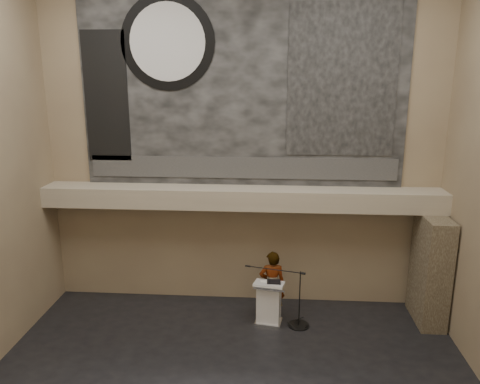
{
  "coord_description": "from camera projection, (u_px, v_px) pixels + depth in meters",
  "views": [
    {
      "loc": [
        0.77,
        -7.68,
        6.03
      ],
      "look_at": [
        0.0,
        3.2,
        3.2
      ],
      "focal_mm": 35.0,
      "sensor_mm": 36.0,
      "label": 1
    }
  ],
  "objects": [
    {
      "name": "banner_text_strip",
      "position": [
        242.0,
        168.0,
        11.86
      ],
      "size": [
        7.76,
        0.02,
        0.55
      ],
      "primitive_type": "cube",
      "color": "#303030",
      "rests_on": "banner"
    },
    {
      "name": "speaker_person",
      "position": [
        272.0,
        285.0,
        11.61
      ],
      "size": [
        0.67,
        0.47,
        1.76
      ],
      "primitive_type": "imported",
      "rotation": [
        0.0,
        0.0,
        3.22
      ],
      "color": "white",
      "rests_on": "floor"
    },
    {
      "name": "sprinkler_right",
      "position": [
        317.0,
        210.0,
        11.61
      ],
      "size": [
        0.04,
        0.04,
        0.06
      ],
      "primitive_type": "cylinder",
      "color": "#B2893D",
      "rests_on": "soffit"
    },
    {
      "name": "wall_front",
      "position": [
        181.0,
        283.0,
        4.05
      ],
      "size": [
        10.0,
        0.02,
        8.5
      ],
      "primitive_type": "cube",
      "color": "#79644C",
      "rests_on": "floor"
    },
    {
      "name": "wall_back",
      "position": [
        242.0,
        144.0,
        11.78
      ],
      "size": [
        10.0,
        0.02,
        8.5
      ],
      "primitive_type": "cube",
      "color": "#79644C",
      "rests_on": "floor"
    },
    {
      "name": "banner_brick_print",
      "position": [
        106.0,
        97.0,
        11.65
      ],
      "size": [
        1.1,
        0.02,
        3.2
      ],
      "primitive_type": "cube",
      "color": "black",
      "rests_on": "banner"
    },
    {
      "name": "banner_clock_rim",
      "position": [
        167.0,
        42.0,
        11.22
      ],
      "size": [
        2.3,
        0.02,
        2.3
      ],
      "primitive_type": "cylinder",
      "rotation": [
        1.57,
        0.0,
        0.0
      ],
      "color": "black",
      "rests_on": "banner"
    },
    {
      "name": "soffit",
      "position": [
        241.0,
        198.0,
        11.72
      ],
      "size": [
        10.0,
        0.8,
        0.5
      ],
      "primitive_type": "cube",
      "color": "gray",
      "rests_on": "wall_back"
    },
    {
      "name": "stone_pier",
      "position": [
        430.0,
        269.0,
        11.37
      ],
      "size": [
        0.6,
        1.4,
        2.7
      ],
      "primitive_type": "cube",
      "color": "#423829",
      "rests_on": "floor"
    },
    {
      "name": "papers",
      "position": [
        265.0,
        283.0,
        11.22
      ],
      "size": [
        0.22,
        0.29,
        0.0
      ],
      "primitive_type": "cube",
      "rotation": [
        0.0,
        0.0,
        0.11
      ],
      "color": "white",
      "rests_on": "lectern"
    },
    {
      "name": "binder",
      "position": [
        274.0,
        282.0,
        11.22
      ],
      "size": [
        0.33,
        0.27,
        0.04
      ],
      "primitive_type": "cube",
      "rotation": [
        0.0,
        0.0,
        0.02
      ],
      "color": "black",
      "rests_on": "lectern"
    },
    {
      "name": "banner",
      "position": [
        242.0,
        85.0,
        11.38
      ],
      "size": [
        8.0,
        0.05,
        5.0
      ],
      "primitive_type": "cube",
      "color": "black",
      "rests_on": "wall_back"
    },
    {
      "name": "lectern",
      "position": [
        269.0,
        303.0,
        11.38
      ],
      "size": [
        0.79,
        0.62,
        1.13
      ],
      "rotation": [
        0.0,
        0.0,
        -0.18
      ],
      "color": "silver",
      "rests_on": "floor"
    },
    {
      "name": "banner_clock_face",
      "position": [
        167.0,
        42.0,
        11.2
      ],
      "size": [
        1.84,
        0.02,
        1.84
      ],
      "primitive_type": "cylinder",
      "rotation": [
        1.57,
        0.0,
        0.0
      ],
      "color": "silver",
      "rests_on": "banner"
    },
    {
      "name": "mic_stand",
      "position": [
        297.0,
        317.0,
        11.38
      ],
      "size": [
        1.6,
        0.61,
        1.43
      ],
      "rotation": [
        0.0,
        0.0,
        -0.25
      ],
      "color": "black",
      "rests_on": "floor"
    },
    {
      "name": "sprinkler_left",
      "position": [
        178.0,
        208.0,
        11.85
      ],
      "size": [
        0.04,
        0.04,
        0.06
      ],
      "primitive_type": "cylinder",
      "color": "#B2893D",
      "rests_on": "soffit"
    },
    {
      "name": "banner_building_print",
      "position": [
        342.0,
        81.0,
        11.16
      ],
      "size": [
        2.6,
        0.02,
        3.6
      ],
      "primitive_type": "cube",
      "color": "black",
      "rests_on": "banner"
    }
  ]
}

